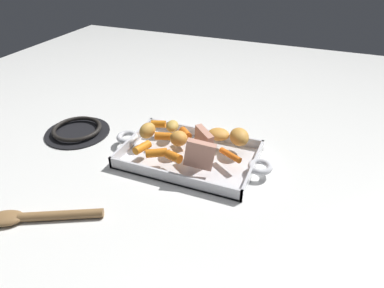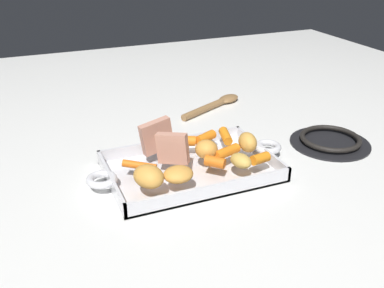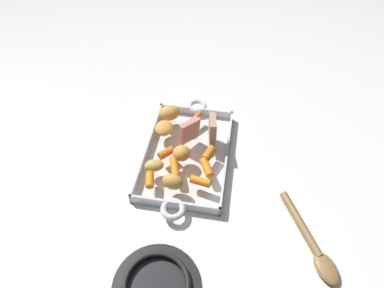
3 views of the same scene
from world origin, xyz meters
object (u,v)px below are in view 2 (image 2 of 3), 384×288
(serving_spoon, at_px, (217,104))
(roasting_dish, at_px, (191,169))
(potato_near_roast, at_px, (241,161))
(baby_carrot_southwest, at_px, (227,152))
(baby_carrot_center_left, at_px, (186,141))
(roast_slice_thick, at_px, (156,136))
(baby_carrot_southeast, at_px, (226,136))
(potato_corner, at_px, (248,142))
(potato_golden_large, at_px, (206,149))
(baby_carrot_center_right, at_px, (139,164))
(baby_carrot_northeast, at_px, (206,137))
(potato_whole, at_px, (178,174))
(roast_slice_outer, at_px, (173,149))
(potato_golden_small, at_px, (149,176))
(baby_carrot_northwest, at_px, (215,162))
(stove_burner_rear, at_px, (330,141))
(baby_carrot_long, at_px, (260,158))

(serving_spoon, bearing_deg, roasting_dish, -149.76)
(potato_near_roast, bearing_deg, baby_carrot_southwest, -84.42)
(baby_carrot_center_left, xyz_separation_m, serving_spoon, (-0.20, -0.27, -0.03))
(roast_slice_thick, height_order, serving_spoon, roast_slice_thick)
(baby_carrot_southeast, relative_size, potato_corner, 0.94)
(baby_carrot_center_left, distance_m, potato_golden_large, 0.07)
(potato_golden_large, bearing_deg, baby_carrot_center_right, -4.80)
(baby_carrot_southwest, height_order, serving_spoon, baby_carrot_southwest)
(roasting_dish, distance_m, baby_carrot_center_left, 0.07)
(baby_carrot_northeast, height_order, potato_whole, potato_whole)
(roast_slice_outer, xyz_separation_m, potato_corner, (-0.17, 0.01, -0.01))
(potato_golden_small, bearing_deg, baby_carrot_center_right, -92.13)
(roasting_dish, height_order, serving_spoon, roasting_dish)
(baby_carrot_northwest, distance_m, stove_burner_rear, 0.34)
(baby_carrot_southeast, height_order, potato_corner, potato_corner)
(roast_slice_thick, relative_size, potato_golden_small, 1.09)
(roast_slice_outer, height_order, baby_carrot_northeast, roast_slice_outer)
(potato_whole, bearing_deg, roast_slice_outer, -103.09)
(roast_slice_outer, bearing_deg, baby_carrot_center_right, -7.94)
(roast_slice_outer, height_order, baby_carrot_southeast, roast_slice_outer)
(potato_golden_small, xyz_separation_m, stove_burner_rear, (-0.48, -0.07, -0.05))
(roast_slice_outer, bearing_deg, baby_carrot_northwest, 147.57)
(baby_carrot_northeast, distance_m, baby_carrot_center_right, 0.18)
(baby_carrot_northeast, relative_size, potato_near_roast, 1.07)
(baby_carrot_northwest, xyz_separation_m, potato_near_roast, (-0.05, 0.02, 0.00))
(roast_slice_thick, xyz_separation_m, baby_carrot_center_right, (0.06, 0.06, -0.03))
(potato_golden_large, height_order, potato_near_roast, potato_golden_large)
(baby_carrot_long, height_order, potato_near_roast, potato_near_roast)
(baby_carrot_northeast, relative_size, serving_spoon, 0.24)
(baby_carrot_center_left, bearing_deg, baby_carrot_southwest, 126.49)
(serving_spoon, bearing_deg, baby_carrot_southeast, -137.91)
(roast_slice_thick, height_order, baby_carrot_long, roast_slice_thick)
(roast_slice_thick, bearing_deg, baby_carrot_northwest, 126.70)
(baby_carrot_center_right, relative_size, stove_burner_rear, 0.36)
(roast_slice_thick, height_order, baby_carrot_northeast, roast_slice_thick)
(serving_spoon, bearing_deg, stove_burner_rear, -92.38)
(baby_carrot_long, relative_size, potato_golden_small, 0.64)
(roasting_dish, xyz_separation_m, potato_golden_small, (0.11, 0.07, 0.04))
(potato_whole, height_order, stove_burner_rear, potato_whole)
(baby_carrot_long, xyz_separation_m, baby_carrot_southeast, (0.02, -0.13, -0.00))
(baby_carrot_northeast, bearing_deg, roast_slice_outer, 33.95)
(roasting_dish, distance_m, potato_corner, 0.14)
(baby_carrot_southwest, bearing_deg, potato_golden_small, 15.93)
(baby_carrot_northwest, bearing_deg, potato_near_roast, 157.92)
(roast_slice_thick, height_order, potato_golden_small, roast_slice_thick)
(baby_carrot_northwest, height_order, baby_carrot_long, same)
(roasting_dish, relative_size, baby_carrot_long, 10.73)
(potato_golden_small, bearing_deg, baby_carrot_center_left, -133.52)
(baby_carrot_northeast, bearing_deg, baby_carrot_southeast, 168.79)
(potato_corner, bearing_deg, serving_spoon, -104.61)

